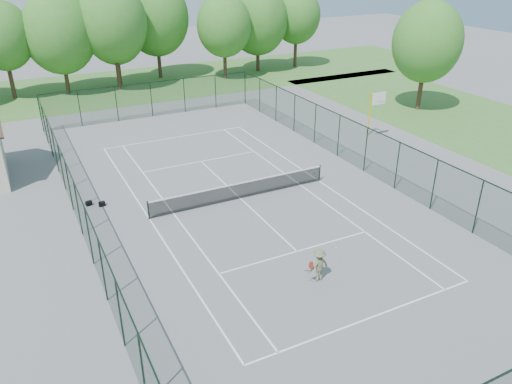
# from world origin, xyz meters

# --- Properties ---
(ground) EXTENTS (140.00, 140.00, 0.00)m
(ground) POSITION_xyz_m (0.00, 0.00, 0.00)
(ground) COLOR slate
(ground) RESTS_ON ground
(grass_far) EXTENTS (80.00, 16.00, 0.01)m
(grass_far) POSITION_xyz_m (0.00, 30.00, 0.01)
(grass_far) COLOR #4A7C34
(grass_far) RESTS_ON ground
(grass_side) EXTENTS (14.00, 40.00, 0.01)m
(grass_side) POSITION_xyz_m (24.00, 4.00, 0.01)
(grass_side) COLOR #4A7C34
(grass_side) RESTS_ON ground
(court_lines) EXTENTS (11.05, 23.85, 0.01)m
(court_lines) POSITION_xyz_m (0.00, 0.00, 0.00)
(court_lines) COLOR white
(court_lines) RESTS_ON ground
(tennis_net) EXTENTS (11.08, 0.08, 1.10)m
(tennis_net) POSITION_xyz_m (0.00, 0.00, 0.58)
(tennis_net) COLOR black
(tennis_net) RESTS_ON ground
(fence_enclosure) EXTENTS (18.05, 36.05, 3.02)m
(fence_enclosure) POSITION_xyz_m (0.00, 0.00, 1.56)
(fence_enclosure) COLOR #173220
(fence_enclosure) RESTS_ON ground
(tree_line_far) EXTENTS (39.40, 6.40, 9.70)m
(tree_line_far) POSITION_xyz_m (0.00, 30.00, 5.99)
(tree_line_far) COLOR #493021
(tree_line_far) RESTS_ON ground
(basketball_goal) EXTENTS (1.20, 1.43, 3.65)m
(basketball_goal) POSITION_xyz_m (13.61, 4.96, 2.57)
(basketball_goal) COLOR #D9BD0B
(basketball_goal) RESTS_ON ground
(tree_side) EXTENTS (5.99, 5.99, 9.48)m
(tree_side) POSITION_xyz_m (22.29, 9.16, 5.98)
(tree_side) COLOR #493021
(tree_side) RESTS_ON ground
(sports_bag_a) EXTENTS (0.37, 0.27, 0.27)m
(sports_bag_a) POSITION_xyz_m (-8.12, 3.14, 0.14)
(sports_bag_a) COLOR black
(sports_bag_a) RESTS_ON ground
(sports_bag_b) EXTENTS (0.36, 0.24, 0.27)m
(sports_bag_b) POSITION_xyz_m (-7.46, 2.73, 0.13)
(sports_bag_b) COLOR black
(sports_bag_b) RESTS_ON ground
(tennis_player) EXTENTS (2.07, 0.84, 1.55)m
(tennis_player) POSITION_xyz_m (-0.36, -8.78, 0.78)
(tennis_player) COLOR #626545
(tennis_player) RESTS_ON ground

